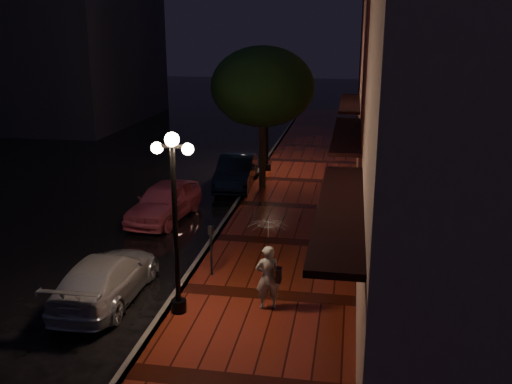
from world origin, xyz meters
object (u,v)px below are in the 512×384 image
Objects in this scene: streetlamp_far at (267,118)px; navy_car at (236,172)px; streetlamp_near at (175,214)px; woman_with_umbrella at (268,251)px; pink_car at (164,201)px; silver_car at (106,278)px; parking_meter at (211,246)px; street_tree at (263,89)px.

navy_car is at bearing -110.34° from streetlamp_far.
streetlamp_far is at bearing 90.00° from streetlamp_near.
streetlamp_near is 2.33m from woman_with_umbrella.
navy_car is (1.67, 4.60, 0.01)m from pink_car.
streetlamp_near and streetlamp_far have the same top height.
pink_car is 6.27m from silver_car.
silver_car is at bearing -78.08° from pink_car.
parking_meter reaches higher than silver_car.
streetlamp_near is 2.94m from silver_car.
silver_car is at bearing -17.11° from woman_with_umbrella.
streetlamp_far reaches higher than silver_car.
streetlamp_near is at bearing -90.00° from streetlamp_far.
parking_meter is at bearing -146.82° from silver_car.
streetlamp_near is 1.00× the size of streetlamp_far.
navy_car is at bearing -96.56° from silver_car.
pink_car is at bearing -85.60° from silver_car.
woman_with_umbrella is at bearing 178.75° from silver_car.
streetlamp_near is 2.70m from parking_meter.
silver_car is (-2.33, -10.40, -3.65)m from street_tree.
street_tree is 1.40× the size of silver_car.
pink_car is at bearing -113.60° from navy_car.
street_tree is 1.47× the size of pink_car.
navy_car is at bearing 76.87° from pink_car.
pink_car is 5.51m from parking_meter.
navy_car is at bearing 120.72° from parking_meter.
pink_car is (-2.88, -4.16, -3.57)m from street_tree.
streetlamp_near is 1.09× the size of pink_car.
navy_car reaches higher than pink_car.
silver_car is at bearing -99.52° from navy_car.
street_tree is 9.41m from parking_meter.
silver_car is at bearing -102.61° from street_tree.
streetlamp_near reaches higher than navy_car.
woman_with_umbrella reaches higher than navy_car.
woman_with_umbrella reaches higher than pink_car.
streetlamp_far is 0.74× the size of street_tree.
streetlamp_near reaches higher than silver_car.
silver_car is (0.55, -6.24, -0.08)m from pink_car.
streetlamp_far is 13.64m from woman_with_umbrella.
streetlamp_far reaches higher than parking_meter.
streetlamp_far is 11.95m from parking_meter.
street_tree is 2.60× the size of woman_with_umbrella.
streetlamp_near is 0.74× the size of street_tree.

